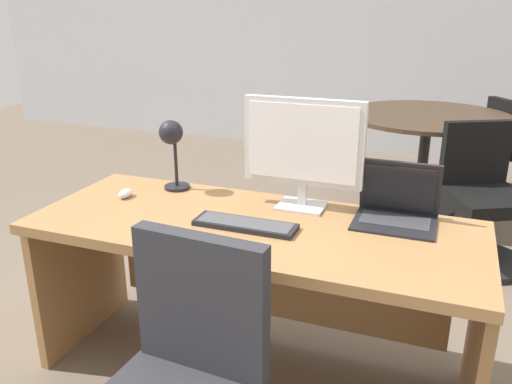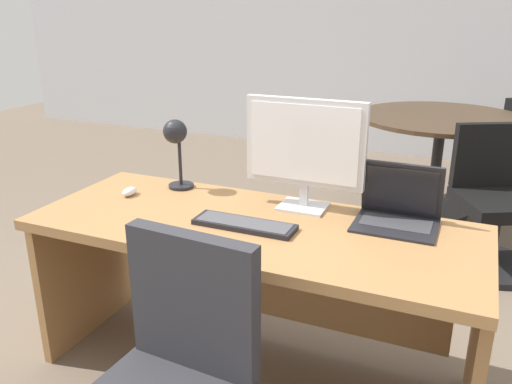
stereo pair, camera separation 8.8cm
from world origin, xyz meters
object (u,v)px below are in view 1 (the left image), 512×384
(desk, at_px, (257,261))
(laptop, at_px, (397,203))
(desk_lamp, at_px, (172,141))
(meeting_table, at_px, (425,138))
(keyboard, at_px, (245,225))
(mouse, at_px, (126,193))
(meeting_chair_near, at_px, (482,207))
(monitor, at_px, (303,146))

(desk, relative_size, laptop, 5.65)
(desk_lamp, height_order, meeting_table, desk_lamp)
(keyboard, bearing_deg, mouse, 169.08)
(desk, relative_size, meeting_chair_near, 2.08)
(mouse, bearing_deg, meeting_table, 62.51)
(desk, height_order, desk_lamp, desk_lamp)
(mouse, distance_m, meeting_chair_near, 2.18)
(mouse, xyz_separation_m, meeting_table, (1.17, 2.25, -0.16))
(keyboard, bearing_deg, monitor, 62.56)
(meeting_chair_near, bearing_deg, desk_lamp, -137.92)
(mouse, height_order, desk_lamp, desk_lamp)
(monitor, bearing_deg, keyboard, -117.44)
(desk, bearing_deg, monitor, 54.81)
(desk, height_order, laptop, laptop)
(laptop, height_order, meeting_chair_near, laptop)
(monitor, bearing_deg, desk, -125.19)
(laptop, bearing_deg, keyboard, -152.16)
(keyboard, xyz_separation_m, desk_lamp, (-0.47, 0.29, 0.23))
(keyboard, bearing_deg, meeting_chair_near, 58.91)
(mouse, distance_m, desk_lamp, 0.32)
(laptop, height_order, meeting_table, laptop)
(desk_lamp, relative_size, meeting_table, 0.27)
(keyboard, distance_m, meeting_chair_near, 1.88)
(laptop, relative_size, meeting_table, 0.26)
(desk, relative_size, keyboard, 4.41)
(desk, relative_size, meeting_table, 1.46)
(keyboard, relative_size, meeting_chair_near, 0.47)
(meeting_table, bearing_deg, laptop, -89.81)
(laptop, distance_m, meeting_table, 2.09)
(meeting_table, distance_m, meeting_chair_near, 0.92)
(monitor, xyz_separation_m, desk_lamp, (-0.62, 0.01, -0.04))
(monitor, xyz_separation_m, meeting_chair_near, (0.80, 1.29, -0.63))
(monitor, height_order, keyboard, monitor)
(desk, xyz_separation_m, mouse, (-0.65, 0.03, 0.21))
(monitor, relative_size, meeting_chair_near, 0.59)
(mouse, relative_size, desk_lamp, 0.26)
(desk, bearing_deg, keyboard, -98.18)
(laptop, xyz_separation_m, desk_lamp, (-1.02, 0.00, 0.16))
(desk, xyz_separation_m, meeting_table, (0.52, 2.27, 0.05))
(desk_lamp, distance_m, meeting_table, 2.34)
(desk, distance_m, meeting_table, 2.33)
(laptop, height_order, desk_lamp, desk_lamp)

